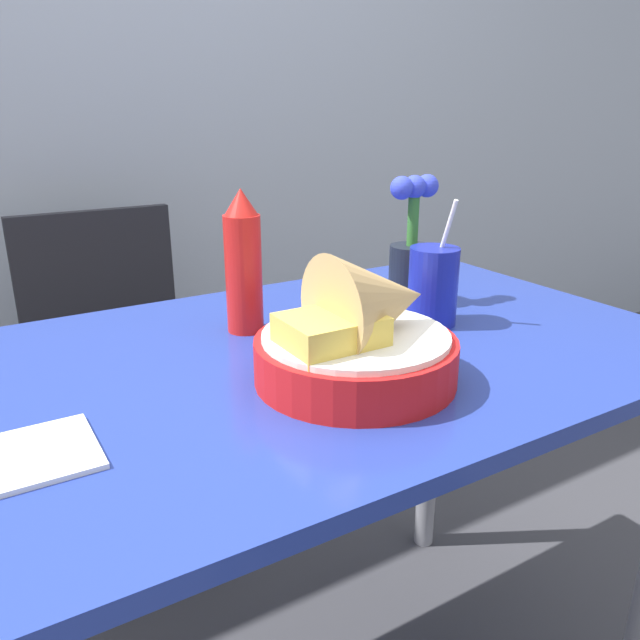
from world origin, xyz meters
TOP-DOWN VIEW (x-y plane):
  - wall_window at (0.00, 1.22)m, footprint 7.00×0.06m
  - dining_table at (0.00, 0.00)m, footprint 1.18×0.71m
  - chair_far_window at (-0.12, 0.81)m, footprint 0.40×0.40m
  - food_basket at (0.02, -0.12)m, footprint 0.27×0.27m
  - ketchup_bottle at (-0.04, 0.13)m, footprint 0.06×0.06m
  - drink_cup at (0.24, 0.00)m, footprint 0.08×0.08m
  - flower_vase at (0.29, 0.11)m, footprint 0.10×0.08m
  - napkin at (-0.41, -0.11)m, footprint 0.16×0.13m

SIDE VIEW (x-z plane):
  - chair_far_window at x=-0.12m, z-range 0.08..0.95m
  - dining_table at x=0.00m, z-range 0.27..1.04m
  - napkin at x=-0.41m, z-range 0.77..0.77m
  - drink_cup at x=0.24m, z-range 0.72..0.93m
  - food_basket at x=0.02m, z-range 0.74..0.92m
  - flower_vase at x=0.29m, z-range 0.74..0.98m
  - ketchup_bottle at x=-0.04m, z-range 0.76..0.99m
  - wall_window at x=0.00m, z-range 0.00..2.60m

